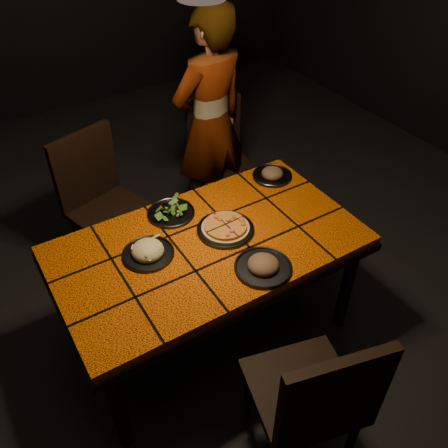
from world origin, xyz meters
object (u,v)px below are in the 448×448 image
diner (210,124)px  chair_far_left (100,197)px  dining_table (209,253)px  chair_near (314,399)px  plate_pizza (226,228)px  plate_pasta (148,252)px  chair_far_right (220,154)px

diner → chair_far_left: bearing=-6.6°
dining_table → diner: (0.59, 0.97, 0.16)m
chair_near → diner: (0.61, 1.88, 0.25)m
plate_pizza → plate_pasta: size_ratio=1.17×
diner → chair_far_right: bearing=-172.3°
plate_pasta → plate_pizza: bearing=-6.1°
chair_near → diner: diner is taller
diner → plate_pizza: 1.05m
plate_pasta → chair_far_right: bearing=43.1°
plate_pasta → chair_far_left: bearing=88.0°
chair_near → plate_pasta: bearing=-60.0°
dining_table → diner: diner is taller
chair_far_left → plate_pizza: bearing=-82.3°
chair_far_left → diner: bearing=-13.5°
chair_far_right → diner: bearing=-156.4°
chair_far_left → chair_near: bearing=-98.7°
dining_table → plate_pizza: bearing=13.7°
chair_far_left → plate_pasta: 0.87m
chair_near → chair_far_right: chair_near is taller
chair_near → plate_pizza: (0.15, 0.94, 0.19)m
dining_table → diner: bearing=58.9°
chair_far_left → plate_pasta: size_ratio=3.74×
chair_far_right → diner: diner is taller
diner → plate_pasta: 1.27m
chair_near → chair_far_right: (0.70, 1.91, -0.04)m
plate_pizza → dining_table: bearing=-166.3°
diner → plate_pizza: diner is taller
plate_pasta → chair_near: bearing=-73.9°
chair_near → diner: size_ratio=0.61×
chair_far_left → diner: (0.87, 0.05, 0.26)m
dining_table → chair_far_left: size_ratio=1.63×
chair_near → chair_far_right: bearing=-96.2°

